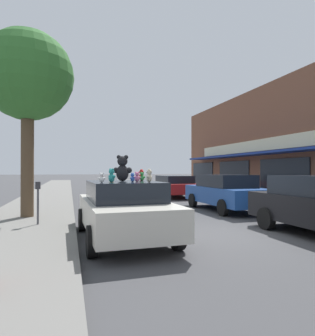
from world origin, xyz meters
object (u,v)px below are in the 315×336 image
(teddy_bear_giant, at_px, (122,169))
(teddy_bear_pink, at_px, (137,177))
(teddy_bear_cream, at_px, (149,176))
(teddy_bear_white, at_px, (102,178))
(parked_car_far_center, at_px, (225,192))
(teddy_bear_yellow, at_px, (111,177))
(parked_car_far_right, at_px, (174,185))
(teddy_bear_blue, at_px, (132,178))
(teddy_bear_teal, at_px, (112,176))
(teddy_bear_green, at_px, (142,177))
(plush_art_car, at_px, (123,208))
(parking_meter, at_px, (38,197))
(street_tree, at_px, (28,77))
(teddy_bear_red, at_px, (141,175))

(teddy_bear_giant, xyz_separation_m, teddy_bear_pink, (0.26, -0.59, -0.21))
(teddy_bear_cream, distance_m, teddy_bear_white, 1.09)
(parked_car_far_center, bearing_deg, teddy_bear_yellow, -145.20)
(teddy_bear_pink, bearing_deg, parked_car_far_right, -93.90)
(teddy_bear_blue, bearing_deg, teddy_bear_teal, -41.37)
(teddy_bear_teal, distance_m, teddy_bear_white, 0.29)
(teddy_bear_giant, relative_size, teddy_bear_teal, 2.07)
(teddy_bear_giant, bearing_deg, teddy_bear_white, 73.27)
(teddy_bear_pink, bearing_deg, teddy_bear_green, -92.44)
(plush_art_car, bearing_deg, teddy_bear_blue, -76.15)
(teddy_bear_blue, distance_m, teddy_bear_white, 0.78)
(teddy_bear_teal, bearing_deg, teddy_bear_yellow, -34.87)
(teddy_bear_white, xyz_separation_m, parked_car_far_center, (5.88, 4.91, -0.76))
(teddy_bear_yellow, bearing_deg, teddy_bear_teal, 59.02)
(plush_art_car, height_order, teddy_bear_pink, teddy_bear_pink)
(parked_car_far_center, xyz_separation_m, parking_meter, (-7.49, -2.18, 0.13))
(teddy_bear_cream, height_order, teddy_bear_yellow, teddy_bear_cream)
(teddy_bear_white, height_order, parked_car_far_center, teddy_bear_white)
(teddy_bear_yellow, bearing_deg, teddy_bear_white, 47.87)
(teddy_bear_cream, relative_size, street_tree, 0.05)
(teddy_bear_blue, bearing_deg, parking_meter, -94.99)
(teddy_bear_cream, height_order, teddy_bear_teal, teddy_bear_teal)
(plush_art_car, bearing_deg, teddy_bear_cream, -59.86)
(teddy_bear_teal, bearing_deg, teddy_bear_white, 95.85)
(teddy_bear_white, height_order, parked_car_far_right, teddy_bear_white)
(teddy_bear_giant, xyz_separation_m, parked_car_far_right, (5.26, 10.75, -1.02))
(teddy_bear_white, bearing_deg, teddy_bear_blue, -152.07)
(teddy_bear_red, bearing_deg, teddy_bear_yellow, -28.29)
(teddy_bear_red, bearing_deg, parking_meter, -79.10)
(teddy_bear_green, distance_m, teddy_bear_pink, 0.79)
(teddy_bear_pink, distance_m, teddy_bear_teal, 0.64)
(teddy_bear_teal, bearing_deg, street_tree, 1.54)
(teddy_bear_giant, relative_size, teddy_bear_pink, 2.71)
(plush_art_car, height_order, teddy_bear_teal, teddy_bear_teal)
(teddy_bear_pink, xyz_separation_m, parking_meter, (-2.48, 2.47, -0.64))
(parked_car_far_center, bearing_deg, teddy_bear_red, -144.27)
(teddy_bear_blue, bearing_deg, parked_car_far_right, -162.46)
(teddy_bear_giant, distance_m, street_tree, 5.53)
(teddy_bear_pink, xyz_separation_m, teddy_bear_cream, (0.22, -0.32, 0.03))
(teddy_bear_pink, bearing_deg, teddy_bear_giant, -46.36)
(teddy_bear_red, bearing_deg, teddy_bear_white, -7.15)
(parked_car_far_right, bearing_deg, street_tree, -138.11)
(teddy_bear_cream, relative_size, parked_car_far_center, 0.07)
(teddy_bear_green, bearing_deg, teddy_bear_white, 65.83)
(parked_car_far_center, height_order, parking_meter, parked_car_far_center)
(teddy_bear_pink, bearing_deg, teddy_bear_yellow, -38.01)
(teddy_bear_red, relative_size, parking_meter, 0.25)
(teddy_bear_red, height_order, parked_car_far_center, teddy_bear_red)
(teddy_bear_pink, distance_m, parked_car_far_center, 6.88)
(street_tree, height_order, parking_meter, street_tree)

